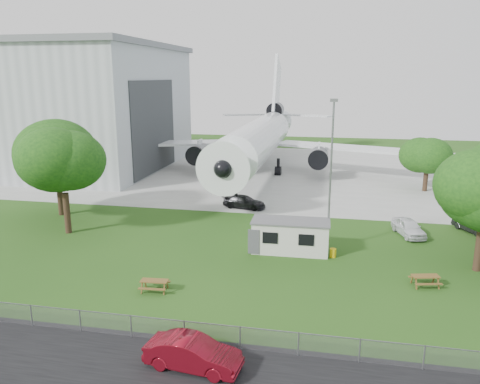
% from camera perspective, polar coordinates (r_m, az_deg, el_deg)
% --- Properties ---
extents(ground, '(160.00, 160.00, 0.00)m').
position_cam_1_polar(ground, '(34.59, -3.50, -9.55)').
color(ground, '#315C1C').
extents(asphalt_strip, '(120.00, 8.00, 0.02)m').
position_cam_1_polar(asphalt_strip, '(23.83, -11.98, -21.65)').
color(asphalt_strip, black).
rests_on(asphalt_strip, ground).
extents(concrete_apron, '(120.00, 46.00, 0.03)m').
position_cam_1_polar(concrete_apron, '(70.51, 4.30, 2.62)').
color(concrete_apron, '#B7B7B2').
rests_on(concrete_apron, ground).
extents(hangar, '(43.00, 31.00, 18.55)m').
position_cam_1_polar(hangar, '(81.20, -23.85, 9.66)').
color(hangar, '#B2B7BC').
rests_on(hangar, ground).
extents(airliner, '(46.36, 47.73, 17.69)m').
position_cam_1_polar(airliner, '(67.84, 2.47, 6.70)').
color(airliner, white).
rests_on(airliner, ground).
extents(site_cabin, '(6.78, 2.82, 2.62)m').
position_cam_1_polar(site_cabin, '(37.89, 6.19, -5.35)').
color(site_cabin, beige).
rests_on(site_cabin, ground).
extents(picnic_west, '(1.91, 1.63, 0.76)m').
position_cam_1_polar(picnic_west, '(32.02, -10.35, -11.78)').
color(picnic_west, brown).
rests_on(picnic_west, ground).
extents(picnic_east, '(2.09, 1.87, 0.76)m').
position_cam_1_polar(picnic_east, '(34.52, 21.58, -10.61)').
color(picnic_east, brown).
rests_on(picnic_east, ground).
extents(fence, '(58.00, 0.04, 1.30)m').
position_cam_1_polar(fence, '(26.54, -8.91, -17.50)').
color(fence, gray).
rests_on(fence, ground).
extents(lamp_mast, '(0.16, 0.16, 12.00)m').
position_cam_1_polar(lamp_mast, '(37.68, 10.97, 1.77)').
color(lamp_mast, slate).
rests_on(lamp_mast, ground).
extents(tree_west_big, '(8.18, 8.18, 10.32)m').
position_cam_1_polar(tree_west_big, '(50.03, -21.51, 4.27)').
color(tree_west_big, '#382619').
rests_on(tree_west_big, ground).
extents(tree_west_small, '(7.09, 7.09, 9.91)m').
position_cam_1_polar(tree_west_small, '(43.76, -20.83, 3.24)').
color(tree_west_small, '#382619').
rests_on(tree_west_small, ground).
extents(tree_far_apron, '(5.14, 5.14, 6.91)m').
position_cam_1_polar(tree_far_apron, '(61.24, 21.91, 4.03)').
color(tree_far_apron, '#382619').
rests_on(tree_far_apron, ground).
extents(car_centre_sedan, '(4.89, 2.19, 1.56)m').
position_cam_1_polar(car_centre_sedan, '(23.92, -5.74, -19.02)').
color(car_centre_sedan, maroon).
rests_on(car_centre_sedan, ground).
extents(car_ne_hatch, '(2.90, 4.66, 1.48)m').
position_cam_1_polar(car_ne_hatch, '(44.18, 19.86, -4.09)').
color(car_ne_hatch, white).
rests_on(car_ne_hatch, ground).
extents(car_ne_sedan, '(3.17, 4.17, 1.32)m').
position_cam_1_polar(car_ne_sedan, '(47.34, 26.56, -3.68)').
color(car_ne_sedan, black).
rests_on(car_ne_sedan, ground).
extents(car_apron_van, '(4.90, 2.70, 1.34)m').
position_cam_1_polar(car_apron_van, '(50.12, 0.53, -1.23)').
color(car_apron_van, black).
rests_on(car_apron_van, ground).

